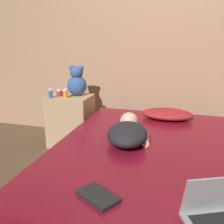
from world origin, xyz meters
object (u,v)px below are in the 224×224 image
Objects in this scene: laptop at (221,213)px; bottle_white at (62,93)px; teddy_bear at (77,82)px; book at (98,196)px; bottle_orange at (66,93)px; bottle_red at (59,93)px; pillow at (167,114)px; person_lying at (128,132)px; bottle_blue at (51,93)px.

bottle_white is (-1.59, 1.61, 0.14)m from laptop.
teddy_bear is 1.32× the size of book.
bottle_orange is (-1.48, 1.49, 0.16)m from laptop.
bottle_white is at bearing 129.55° from bottle_orange.
bottle_orange is 1.32× the size of bottle_red.
bottle_red is (-1.23, 0.00, 0.15)m from pillow.
bottle_white is (-0.96, 0.77, 0.11)m from person_lying.
bottle_white is 0.20m from bottle_blue.
person_lying is at bearing -110.64° from pillow.
bottle_orange is 0.16m from bottle_blue.
bottle_white is at bearing 131.59° from person_lying.
book is (0.88, -1.47, -0.20)m from bottle_orange.
bottle_blue is (-0.05, -0.11, 0.01)m from bottle_red.
teddy_bear is 0.22m from bottle_white.
person_lying is 0.83m from book.
teddy_bear is at bearing 11.04° from bottle_white.
teddy_bear is 1.84m from book.
bottle_orange reaches higher than bottle_red.
laptop is at bearing -41.03° from bottle_blue.
bottle_orange reaches higher than pillow.
bottle_red is 0.12m from bottle_blue.
bottle_orange reaches higher than bottle_white.
pillow is 1.13m from bottle_orange.
bottle_red is at bearing 122.96° from book.
laptop reaches higher than pillow.
pillow is at bearing 80.98° from book.
teddy_bear is 0.33m from bottle_blue.
bottle_blue is 0.41× the size of book.
teddy_bear reaches higher than person_lying.
teddy_bear is at bearing 44.78° from bottle_blue.
laptop is 2.18m from teddy_bear.
person_lying is 1.15m from teddy_bear.
bottle_red reaches higher than bottle_white.
pillow is 1.31× the size of laptop.
teddy_bear reaches higher than bottle_orange.
pillow is at bearing 5.12° from bottle_blue.
bottle_orange is 1.72m from book.
bottle_orange is (0.10, -0.12, 0.02)m from bottle_white.
bottle_white is at bearing 87.82° from bottle_red.
bottle_blue reaches higher than bottle_white.
book is (0.98, -1.52, -0.19)m from bottle_red.
person_lying is 2.46× the size of book.
bottle_white is (-0.18, -0.03, -0.12)m from teddy_bear.
bottle_white is 0.07m from bottle_red.
teddy_bear reaches higher than bottle_blue.
bottle_orange is (-0.86, 0.65, 0.14)m from person_lying.
teddy_bear reaches higher than book.
bottle_blue reaches higher than bottle_orange.
pillow is 1.23m from bottle_white.
laptop is 2.22m from bottle_red.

